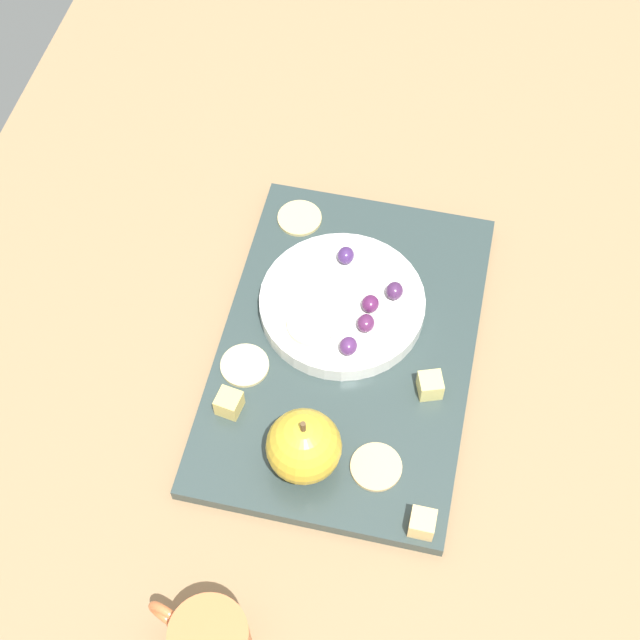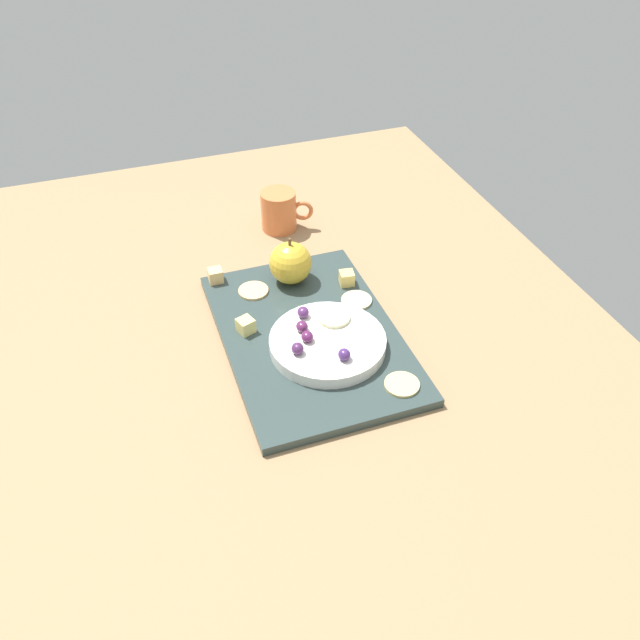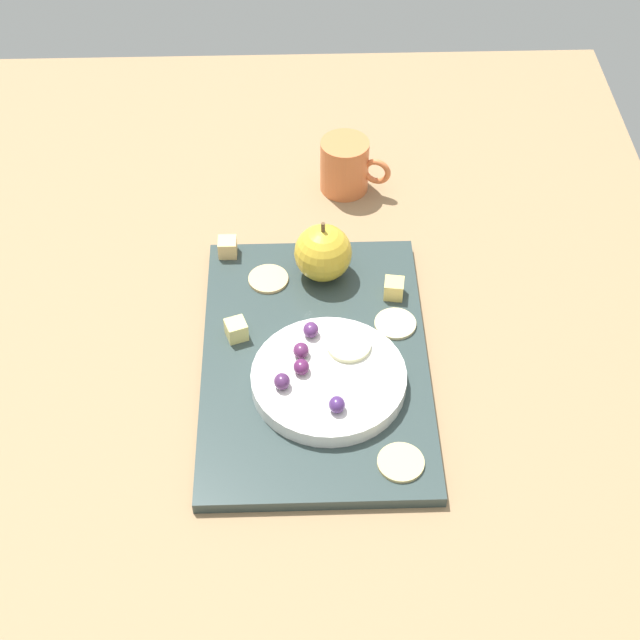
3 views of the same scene
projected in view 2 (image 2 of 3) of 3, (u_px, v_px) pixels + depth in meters
The scene contains 18 objects.
table at pixel (306, 364), 101.57cm from camera, with size 140.41×99.05×4.12cm, color #92734F.
platter at pixel (310, 336), 102.25cm from camera, with size 39.17×26.00×1.52cm, color #2F3E3D.
serving_dish at pixel (328, 343), 98.47cm from camera, with size 17.42×17.42×1.93cm, color white.
apple_whole at pixel (290, 263), 109.78cm from camera, with size 7.14×7.14×7.14cm, color gold.
apple_stem at pixel (290, 242), 107.10cm from camera, with size 0.50×0.50×1.20cm, color brown.
cheese_cube_0 at pixel (215, 275), 111.19cm from camera, with size 2.32×2.32×2.32cm, color #F1C47A.
cheese_cube_1 at pixel (347, 278), 110.59cm from camera, with size 2.32×2.32×2.32cm, color #F0CE6B.
cheese_cube_2 at pixel (246, 326), 101.22cm from camera, with size 2.32×2.32×2.32cm, color #E4D479.
cracker_0 at pixel (253, 291), 109.53cm from camera, with size 4.98×4.98×0.40cm, color #E2B97C.
cracker_1 at pixel (402, 384), 92.92cm from camera, with size 4.98×4.98×0.40cm, color #DAC07C.
cracker_2 at pixel (357, 300), 107.56cm from camera, with size 4.98×4.98×0.40cm, color beige.
grape_0 at pixel (344, 355), 93.84cm from camera, with size 1.97×1.77×1.72cm, color #452762.
grape_1 at pixel (298, 349), 94.79cm from camera, with size 1.97×1.77×1.74cm, color #492550.
grape_2 at pixel (310, 336), 96.99cm from camera, with size 1.97×1.77×1.60cm, color #561E4C.
grape_3 at pixel (303, 312), 101.14cm from camera, with size 1.97×1.77×1.68cm, color #53295F.
grape_4 at pixel (299, 327), 98.53cm from camera, with size 1.97×1.77×1.60cm, color #56224D.
apple_slice_0 at pixel (334, 317), 101.11cm from camera, with size 5.07×5.07×0.60cm, color beige.
cup at pixel (280, 211), 125.12cm from camera, with size 6.66×9.65×7.65cm.
Camera 2 is at (70.09, -22.38, 72.44)cm, focal length 37.20 mm.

